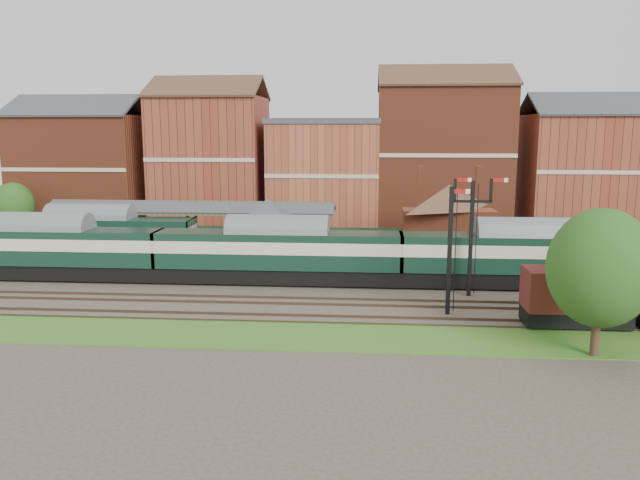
# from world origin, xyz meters

# --- Properties ---
(ground) EXTENTS (160.00, 160.00, 0.00)m
(ground) POSITION_xyz_m (0.00, 0.00, 0.00)
(ground) COLOR #473D33
(ground) RESTS_ON ground
(grass_back) EXTENTS (90.00, 4.50, 0.06)m
(grass_back) POSITION_xyz_m (0.00, 16.00, 0.03)
(grass_back) COLOR #2D6619
(grass_back) RESTS_ON ground
(grass_front) EXTENTS (90.00, 5.00, 0.06)m
(grass_front) POSITION_xyz_m (0.00, -12.00, 0.03)
(grass_front) COLOR #2D6619
(grass_front) RESTS_ON ground
(fence) EXTENTS (90.00, 0.12, 1.50)m
(fence) POSITION_xyz_m (0.00, 18.00, 0.75)
(fence) COLOR #193823
(fence) RESTS_ON ground
(platform) EXTENTS (55.00, 3.40, 1.00)m
(platform) POSITION_xyz_m (-5.00, 9.75, 0.50)
(platform) COLOR #2D2D2D
(platform) RESTS_ON ground
(signal_box) EXTENTS (5.40, 5.40, 6.00)m
(signal_box) POSITION_xyz_m (-3.00, 3.25, 3.19)
(signal_box) COLOR #657956
(signal_box) RESTS_ON ground
(brick_hut) EXTENTS (3.20, 2.64, 2.94)m
(brick_hut) POSITION_xyz_m (5.00, 3.25, 1.20)
(brick_hut) COLOR maroon
(brick_hut) RESTS_ON ground
(station_building) EXTENTS (8.10, 8.10, 5.90)m
(station_building) POSITION_xyz_m (12.00, 9.75, 3.96)
(station_building) COLOR brown
(station_building) RESTS_ON platform
(canopy) EXTENTS (26.00, 3.89, 4.08)m
(canopy) POSITION_xyz_m (-11.00, 9.75, 4.58)
(canopy) COLOR #4A4B2F
(canopy) RESTS_ON platform
(semaphore_bracket) EXTENTS (3.60, 0.25, 8.18)m
(semaphore_bracket) POSITION_xyz_m (12.04, -2.50, 4.63)
(semaphore_bracket) COLOR black
(semaphore_bracket) RESTS_ON ground
(semaphore_siding) EXTENTS (1.23, 0.25, 8.00)m
(semaphore_siding) POSITION_xyz_m (10.02, -7.00, 4.16)
(semaphore_siding) COLOR black
(semaphore_siding) RESTS_ON ground
(town_backdrop) EXTENTS (69.00, 10.00, 16.00)m
(town_backdrop) POSITION_xyz_m (-0.18, 25.00, 7.00)
(town_backdrop) COLOR brown
(town_backdrop) RESTS_ON ground
(dmu_train) EXTENTS (54.65, 2.87, 4.20)m
(dmu_train) POSITION_xyz_m (-1.70, 0.00, 2.45)
(dmu_train) COLOR black
(dmu_train) RESTS_ON ground
(platform_railcar) EXTENTS (17.90, 2.82, 4.12)m
(platform_railcar) POSITION_xyz_m (-18.99, 6.50, 2.41)
(platform_railcar) COLOR black
(platform_railcar) RESTS_ON ground
(goods_van_a) EXTENTS (5.94, 2.57, 3.60)m
(goods_van_a) POSITION_xyz_m (17.12, -9.00, 2.05)
(goods_van_a) COLOR black
(goods_van_a) RESTS_ON ground
(tree_far) EXTENTS (5.21, 5.21, 7.60)m
(tree_far) POSITION_xyz_m (16.52, -13.96, 4.59)
(tree_far) COLOR #382619
(tree_far) RESTS_ON ground
(tree_back) EXTENTS (4.09, 4.09, 5.97)m
(tree_back) POSITION_xyz_m (-32.22, 17.26, 3.61)
(tree_back) COLOR #382619
(tree_back) RESTS_ON ground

